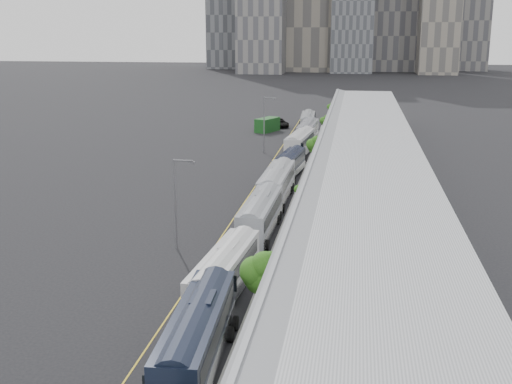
% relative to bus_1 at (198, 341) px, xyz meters
% --- Properties ---
extents(sidewalk, '(10.00, 170.00, 0.12)m').
position_rel_bus_1_xyz_m(sidewalk, '(6.63, 33.72, -1.62)').
color(sidewalk, gray).
rests_on(sidewalk, ground).
extents(lane_line, '(0.12, 160.00, 0.02)m').
position_rel_bus_1_xyz_m(lane_line, '(-3.87, 33.72, -1.67)').
color(lane_line, gold).
rests_on(lane_line, ground).
extents(depot, '(12.45, 160.40, 7.20)m').
position_rel_bus_1_xyz_m(depot, '(10.62, 33.72, 1.83)').
color(depot, gray).
rests_on(depot, ground).
extents(bus_1, '(3.43, 13.73, 3.98)m').
position_rel_bus_1_xyz_m(bus_1, '(0.00, 0.00, 0.00)').
color(bus_1, black).
rests_on(bus_1, ground).
extents(bus_2, '(3.51, 13.03, 3.76)m').
position_rel_bus_1_xyz_m(bus_2, '(-0.55, 10.85, -0.09)').
color(bus_2, silver).
rests_on(bus_2, ground).
extents(bus_3, '(2.99, 13.50, 3.93)m').
position_rel_bus_1_xyz_m(bus_3, '(-0.13, 26.82, -0.02)').
color(bus_3, gray).
rests_on(bus_3, ground).
extents(bus_4, '(3.09, 13.97, 4.07)m').
position_rel_bus_1_xyz_m(bus_4, '(-0.14, 39.92, 0.04)').
color(bus_4, '#A0A3AA').
rests_on(bus_4, ground).
extents(bus_5, '(3.63, 12.16, 3.50)m').
position_rel_bus_1_xyz_m(bus_5, '(-0.07, 53.53, -0.20)').
color(bus_5, black).
rests_on(bus_5, ground).
extents(bus_6, '(4.00, 13.63, 3.93)m').
position_rel_bus_1_xyz_m(bus_6, '(-0.01, 69.98, -0.02)').
color(bus_6, silver).
rests_on(bus_6, ground).
extents(bus_7, '(3.20, 13.40, 3.89)m').
position_rel_bus_1_xyz_m(bus_7, '(0.28, 82.74, -0.04)').
color(bus_7, gray).
rests_on(bus_7, ground).
extents(bus_8, '(3.26, 13.28, 3.85)m').
position_rel_bus_1_xyz_m(bus_8, '(-0.71, 95.36, -0.05)').
color(bus_8, '#92969B').
rests_on(bus_8, ground).
extents(tree_1, '(2.83, 2.83, 5.39)m').
position_rel_bus_1_xyz_m(tree_1, '(3.01, 6.75, 2.29)').
color(tree_1, black).
rests_on(tree_1, ground).
extents(tree_2, '(1.23, 1.23, 4.34)m').
position_rel_bus_1_xyz_m(tree_2, '(3.81, 30.79, 1.93)').
color(tree_2, black).
rests_on(tree_2, ground).
extents(tree_3, '(2.25, 2.25, 5.09)m').
position_rel_bus_1_xyz_m(tree_3, '(3.30, 57.87, 2.26)').
color(tree_3, black).
rests_on(tree_3, ground).
extents(tree_4, '(1.87, 1.87, 4.61)m').
position_rel_bus_1_xyz_m(tree_4, '(3.49, 85.15, 1.96)').
color(tree_4, black).
rests_on(tree_4, ground).
extents(tree_5, '(1.70, 1.70, 4.34)m').
position_rel_bus_1_xyz_m(tree_5, '(3.58, 109.30, 1.77)').
color(tree_5, black).
rests_on(tree_5, ground).
extents(street_lamp_near, '(2.04, 0.22, 8.61)m').
position_rel_bus_1_xyz_m(street_lamp_near, '(-7.16, 21.20, 3.31)').
color(street_lamp_near, '#59595E').
rests_on(street_lamp_near, ground).
extents(street_lamp_far, '(2.04, 0.22, 9.42)m').
position_rel_bus_1_xyz_m(street_lamp_far, '(-6.00, 70.99, 3.73)').
color(street_lamp_far, '#59595E').
rests_on(street_lamp_far, ground).
extents(shipping_container, '(4.74, 6.49, 2.78)m').
position_rel_bus_1_xyz_m(shipping_container, '(-8.88, 94.32, -0.29)').
color(shipping_container, '#154417').
rests_on(shipping_container, ground).
extents(suv, '(5.06, 6.99, 1.77)m').
position_rel_bus_1_xyz_m(suv, '(-7.16, 101.15, -0.80)').
color(suv, black).
rests_on(suv, ground).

